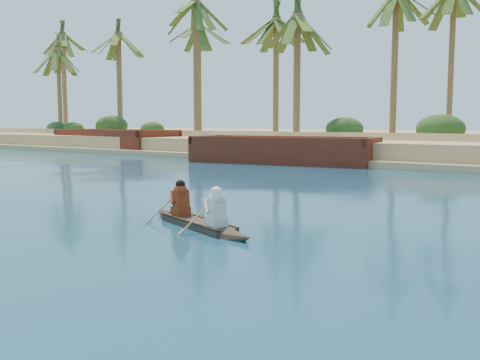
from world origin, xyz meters
The scene contains 4 objects.
ground centered at (0.00, 0.00, 0.00)m, with size 160.00×160.00×0.00m, color navy.
canoe centered at (-3.06, 4.42, 0.23)m, with size 4.26×1.99×1.19m.
barge_left centered at (-30.79, 25.63, 0.75)m, with size 13.30×5.87×2.14m.
barge_mid centered at (-12.00, 22.63, 0.65)m, with size 11.57×5.45×1.85m.
Camera 1 is at (5.03, -4.91, 2.44)m, focal length 40.00 mm.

